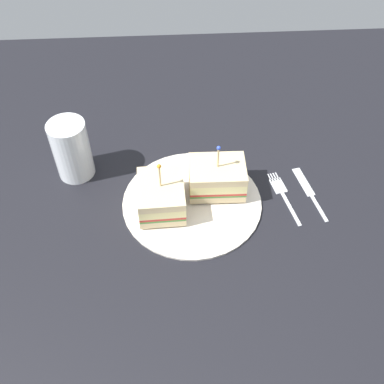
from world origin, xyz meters
TOP-DOWN VIEW (x-y plane):
  - ground_plane at (0.00, 0.00)cm, footprint 113.84×113.84cm
  - plate at (0.00, 0.00)cm, footprint 24.28×24.28cm
  - sandwich_half_front at (1.14, -5.23)cm, footprint 9.56×7.97cm
  - sandwich_half_back at (-2.50, 4.49)cm, footprint 7.39×9.80cm
  - drink_glass at (-8.77, -20.87)cm, footprint 6.65×6.65cm
  - fork at (-1.40, 16.18)cm, footprint 12.63×3.79cm
  - knife at (-1.54, 21.05)cm, footprint 13.01×3.69cm

SIDE VIEW (x-z plane):
  - ground_plane at x=0.00cm, z-range -2.00..0.00cm
  - fork at x=-1.40cm, z-range 0.00..0.35cm
  - knife at x=-1.54cm, z-range 0.00..0.35cm
  - plate at x=0.00cm, z-range 0.00..0.82cm
  - sandwich_half_front at x=1.14cm, z-range -1.60..8.45cm
  - sandwich_half_back at x=-2.50cm, z-range -1.46..8.56cm
  - drink_glass at x=-8.77cm, z-range -0.52..10.80cm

